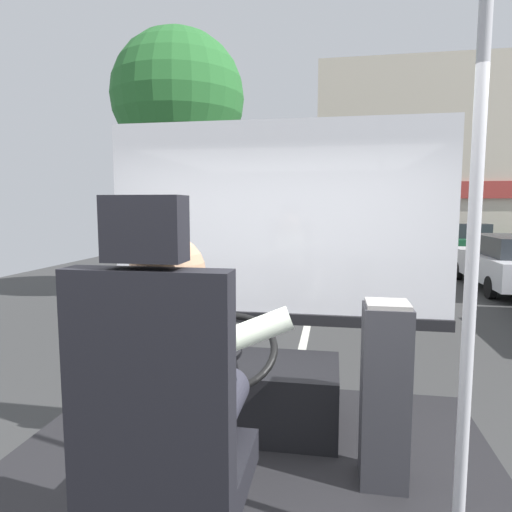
% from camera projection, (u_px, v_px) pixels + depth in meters
% --- Properties ---
extents(ground, '(18.00, 44.00, 0.06)m').
position_uv_depth(ground, '(315.00, 294.00, 10.48)').
color(ground, '#373737').
extents(driver_seat, '(0.48, 0.48, 1.36)m').
position_uv_depth(driver_seat, '(165.00, 446.00, 1.38)').
color(driver_seat, black).
rests_on(driver_seat, bus_floor).
extents(bus_driver, '(0.76, 0.62, 0.74)m').
position_uv_depth(bus_driver, '(178.00, 377.00, 1.48)').
color(bus_driver, '#282833').
rests_on(bus_driver, driver_seat).
extents(steering_console, '(1.10, 0.97, 0.78)m').
position_uv_depth(steering_console, '(246.00, 392.00, 2.70)').
color(steering_console, black).
rests_on(steering_console, bus_floor).
extents(handrail_pole, '(0.04, 0.04, 2.25)m').
position_uv_depth(handrail_pole, '(472.00, 268.00, 1.53)').
color(handrail_pole, '#B7B7BC').
rests_on(handrail_pole, bus_floor).
extents(fare_box, '(0.22, 0.23, 0.89)m').
position_uv_depth(fare_box, '(385.00, 394.00, 2.13)').
color(fare_box, '#333338').
rests_on(fare_box, bus_floor).
extents(windshield_panel, '(2.50, 0.08, 1.48)m').
position_uv_depth(windshield_panel, '(276.00, 246.00, 3.25)').
color(windshield_panel, silver).
extents(street_tree, '(2.75, 2.75, 5.66)m').
position_uv_depth(street_tree, '(178.00, 99.00, 9.29)').
color(street_tree, '#4C3828').
rests_on(street_tree, ground).
extents(shop_building, '(10.52, 4.95, 7.34)m').
position_uv_depth(shop_building, '(450.00, 165.00, 17.98)').
color(shop_building, '#BCB29E').
rests_on(shop_building, ground).
extents(parked_car_green, '(1.92, 3.97, 1.43)m').
position_uv_depth(parked_car_green, '(458.00, 241.00, 16.46)').
color(parked_car_green, '#195633').
rests_on(parked_car_green, ground).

